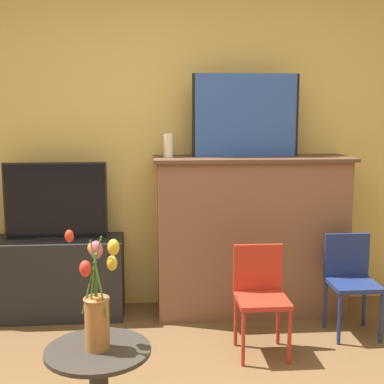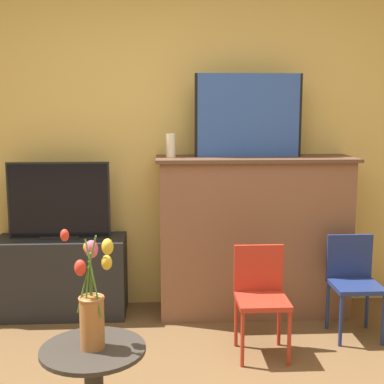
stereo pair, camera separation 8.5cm
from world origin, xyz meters
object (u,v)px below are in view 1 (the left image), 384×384
object	(u,v)px
vase_tulips	(97,305)
tv_monitor	(56,202)
chair_blue	(351,276)
chair_red	(260,291)
painting	(246,115)

from	to	relation	value
vase_tulips	tv_monitor	bearing A→B (deg)	105.49
tv_monitor	chair_blue	world-z (taller)	tv_monitor
tv_monitor	chair_red	size ratio (longest dim) A/B	1.10
chair_blue	vase_tulips	world-z (taller)	vase_tulips
tv_monitor	vase_tulips	world-z (taller)	tv_monitor
vase_tulips	chair_blue	bearing A→B (deg)	34.99
painting	vase_tulips	size ratio (longest dim) A/B	1.44
chair_blue	vase_tulips	xyz separation A→B (m)	(-1.61, -1.13, 0.27)
chair_red	chair_blue	size ratio (longest dim) A/B	1.00
painting	chair_blue	xyz separation A→B (m)	(0.66, -0.46, -1.09)
painting	vase_tulips	xyz separation A→B (m)	(-0.95, -1.59, -0.82)
tv_monitor	chair_red	distance (m)	1.62
tv_monitor	chair_red	xyz separation A→B (m)	(1.37, -0.71, -0.47)
chair_blue	tv_monitor	bearing A→B (deg)	167.21
vase_tulips	painting	bearing A→B (deg)	59.16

